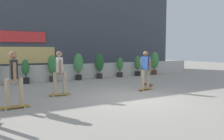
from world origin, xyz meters
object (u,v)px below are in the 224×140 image
(skater_by_wall_left, at_px, (145,68))
(skater_far_left, at_px, (60,71))
(potted_plant_8, at_px, (155,61))
(skater_far_right, at_px, (14,77))
(potted_plant_3, at_px, (52,66))
(potted_plant_7, at_px, (138,64))
(potted_plant_2, at_px, (25,70))
(potted_plant_5, at_px, (99,64))
(potted_plant_6, at_px, (120,66))
(skateboard_near_camera, at_px, (147,84))
(potted_plant_4, at_px, (78,64))

(skater_by_wall_left, height_order, skater_far_left, same)
(potted_plant_8, distance_m, skater_far_right, 10.89)
(potted_plant_3, bearing_deg, potted_plant_7, 0.00)
(skater_by_wall_left, relative_size, skater_far_left, 1.00)
(potted_plant_2, xyz_separation_m, potted_plant_3, (1.39, -0.00, 0.16))
(skater_far_right, bearing_deg, potted_plant_7, 31.73)
(potted_plant_5, distance_m, skater_far_right, 7.32)
(potted_plant_6, xyz_separation_m, skateboard_near_camera, (-0.58, -3.51, -0.64))
(potted_plant_3, relative_size, potted_plant_8, 0.91)
(potted_plant_3, xyz_separation_m, skater_far_left, (-0.73, -3.90, 0.09))
(potted_plant_5, relative_size, skateboard_near_camera, 1.88)
(potted_plant_3, bearing_deg, skater_far_left, -100.58)
(skater_far_right, distance_m, skater_far_left, 2.05)
(potted_plant_7, height_order, skater_far_right, skater_far_right)
(potted_plant_5, bearing_deg, skater_far_left, -132.67)
(potted_plant_8, height_order, skater_far_left, skater_far_left)
(potted_plant_7, bearing_deg, potted_plant_2, 180.00)
(potted_plant_7, bearing_deg, skater_far_right, -148.27)
(potted_plant_7, height_order, skater_by_wall_left, skater_by_wall_left)
(skater_far_right, bearing_deg, potted_plant_6, 36.84)
(potted_plant_2, bearing_deg, potted_plant_5, 0.00)
(skater_far_left, relative_size, skateboard_near_camera, 2.09)
(skater_by_wall_left, bearing_deg, potted_plant_6, 71.92)
(potted_plant_5, relative_size, skater_far_left, 0.90)
(skater_far_left, height_order, skateboard_near_camera, skater_far_left)
(potted_plant_2, bearing_deg, potted_plant_8, 0.00)
(potted_plant_5, distance_m, potted_plant_7, 2.90)
(potted_plant_4, bearing_deg, potted_plant_3, 180.00)
(potted_plant_5, height_order, skater_far_right, skater_far_right)
(potted_plant_8, bearing_deg, potted_plant_6, -180.00)
(skater_far_left, bearing_deg, skater_far_right, -145.56)
(potted_plant_4, bearing_deg, potted_plant_7, 0.00)
(skateboard_near_camera, bearing_deg, skater_by_wall_left, -131.65)
(skater_far_right, height_order, skater_far_left, same)
(skater_far_right, bearing_deg, potted_plant_4, 52.18)
(potted_plant_7, relative_size, skater_far_left, 0.80)
(potted_plant_7, distance_m, skateboard_near_camera, 4.11)
(potted_plant_7, bearing_deg, skateboard_near_camera, -119.79)
(potted_plant_2, height_order, potted_plant_5, potted_plant_5)
(potted_plant_8, height_order, skater_by_wall_left, skater_by_wall_left)
(potted_plant_2, xyz_separation_m, potted_plant_6, (5.73, -0.00, 0.01))
(potted_plant_5, xyz_separation_m, skater_far_left, (-3.60, -3.90, 0.05))
(potted_plant_6, xyz_separation_m, potted_plant_8, (2.88, 0.00, 0.25))
(potted_plant_3, distance_m, potted_plant_4, 1.51)
(skater_far_right, height_order, skateboard_near_camera, skater_far_right)
(skater_by_wall_left, bearing_deg, potted_plant_5, 89.91)
(potted_plant_6, relative_size, potted_plant_8, 0.79)
(potted_plant_5, distance_m, potted_plant_6, 1.48)
(potted_plant_6, distance_m, skateboard_near_camera, 3.61)
(potted_plant_4, bearing_deg, skater_by_wall_left, -73.35)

